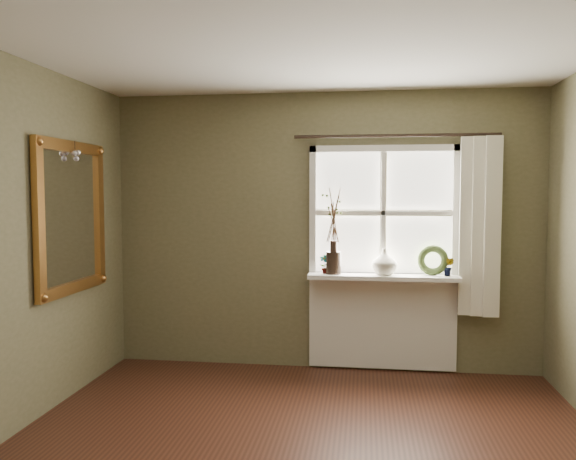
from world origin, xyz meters
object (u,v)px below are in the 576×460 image
(wreath, at_px, (433,264))
(gilt_mirror, at_px, (72,217))
(dark_jug, at_px, (333,263))
(cream_vase, at_px, (384,262))

(wreath, bearing_deg, gilt_mirror, -146.80)
(dark_jug, distance_m, wreath, 0.90)
(wreath, relative_size, gilt_mirror, 0.23)
(dark_jug, relative_size, cream_vase, 0.85)
(dark_jug, height_order, cream_vase, cream_vase)
(dark_jug, distance_m, cream_vase, 0.46)
(wreath, distance_m, gilt_mirror, 3.14)
(dark_jug, bearing_deg, cream_vase, 0.00)
(cream_vase, bearing_deg, gilt_mirror, -160.55)
(cream_vase, xyz_separation_m, wreath, (0.43, 0.04, -0.02))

